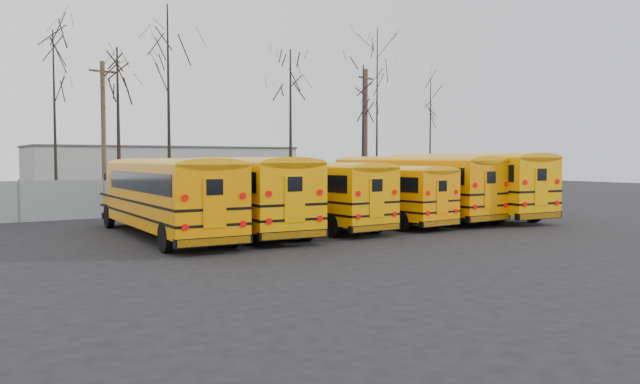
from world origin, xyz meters
TOP-DOWN VIEW (x-y plane):
  - ground at (0.00, 0.00)m, footprint 120.00×120.00m
  - fence at (0.00, 12.00)m, footprint 40.00×0.04m
  - distant_building at (2.00, 32.00)m, footprint 22.00×8.00m
  - bus_a at (-8.06, 2.16)m, footprint 3.02×11.31m
  - bus_b at (-4.93, 2.30)m, footprint 3.39×11.51m
  - bus_c at (-1.64, 2.38)m, footprint 2.94×10.71m
  - bus_d at (1.76, 2.22)m, footprint 3.06×10.16m
  - bus_e at (4.82, 2.91)m, footprint 2.97×11.69m
  - bus_f at (7.78, 2.45)m, footprint 3.47×12.27m
  - utility_pole_left at (-6.87, 16.58)m, footprint 1.55×0.33m
  - utility_pole_right at (11.53, 15.54)m, footprint 1.65×0.68m
  - tree_1 at (-9.92, 14.36)m, footprint 0.26×0.26m
  - tree_2 at (-6.20, 15.90)m, footprint 0.26×0.26m
  - tree_3 at (-2.76, 17.06)m, footprint 0.26×0.26m
  - tree_4 at (5.57, 16.22)m, footprint 0.26×0.26m
  - tree_5 at (10.76, 14.84)m, footprint 0.26×0.26m
  - tree_6 at (13.36, 16.57)m, footprint 0.26×0.26m
  - tree_7 at (19.11, 16.89)m, footprint 0.26×0.26m

SIDE VIEW (x-z plane):
  - ground at x=0.00m, z-range 0.00..0.00m
  - fence at x=0.00m, z-range 0.00..2.00m
  - bus_d at x=1.76m, z-range 0.24..3.05m
  - bus_c at x=-1.64m, z-range 0.25..3.22m
  - bus_a at x=-8.06m, z-range 0.27..3.41m
  - bus_b at x=-4.93m, z-range 0.27..3.45m
  - bus_e at x=4.82m, z-range 0.28..3.53m
  - bus_f at x=7.78m, z-range 0.29..3.69m
  - distant_building at x=2.00m, z-range 0.00..4.00m
  - utility_pole_left at x=-6.87m, z-range 0.12..8.86m
  - tree_2 at x=-6.20m, z-range 0.00..9.52m
  - tree_7 at x=19.11m, z-range 0.00..9.54m
  - tree_5 at x=10.76m, z-range 0.00..9.73m
  - utility_pole_right at x=11.53m, z-range 0.13..9.70m
  - tree_1 at x=-9.92m, z-range 0.00..9.84m
  - tree_4 at x=5.57m, z-range 0.00..10.55m
  - tree_3 at x=-2.76m, z-range 0.00..12.67m
  - tree_6 at x=13.36m, z-range 0.00..12.89m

